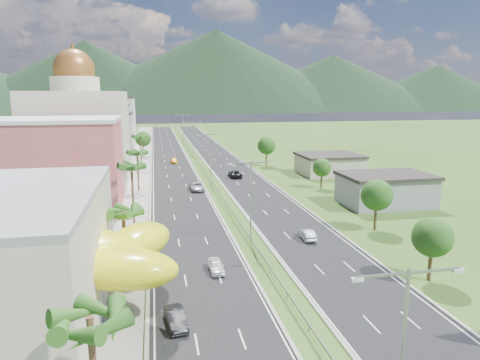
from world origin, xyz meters
TOP-DOWN VIEW (x-y plane):
  - ground at (0.00, 0.00)m, footprint 500.00×500.00m
  - road_left at (-7.50, 90.00)m, footprint 11.00×260.00m
  - road_right at (7.50, 90.00)m, footprint 11.00×260.00m
  - sidewalk_left at (-17.00, 90.00)m, footprint 7.00×260.00m
  - median_guardrail at (0.00, 71.99)m, footprint 0.10×216.06m
  - streetlight_median_a at (0.00, -25.00)m, footprint 6.04×0.25m
  - streetlight_median_b at (0.00, 10.00)m, footprint 6.04×0.25m
  - streetlight_median_c at (0.00, 50.00)m, footprint 6.04×0.25m
  - streetlight_median_d at (0.00, 95.00)m, footprint 6.04×0.25m
  - streetlight_median_e at (0.00, 140.00)m, footprint 6.04×0.25m
  - lime_canopy at (-20.00, -4.00)m, footprint 18.00×15.00m
  - pink_shophouse at (-28.00, 32.00)m, footprint 20.00×15.00m
  - domed_building at (-28.00, 55.00)m, footprint 20.00×20.00m
  - midrise_grey at (-27.00, 80.00)m, footprint 16.00×15.00m
  - midrise_beige at (-27.00, 102.00)m, footprint 16.00×15.00m
  - midrise_white at (-27.00, 125.00)m, footprint 16.00×15.00m
  - shed_near at (28.00, 25.00)m, footprint 15.00×10.00m
  - shed_far at (30.00, 55.00)m, footprint 14.00×12.00m
  - palm_tree_a at (-15.50, -22.00)m, footprint 3.60×3.60m
  - palm_tree_b at (-15.50, 2.00)m, footprint 3.60×3.60m
  - palm_tree_c at (-15.50, 22.00)m, footprint 3.60×3.60m
  - palm_tree_d at (-15.50, 45.00)m, footprint 3.60×3.60m
  - palm_tree_e at (-15.50, 70.00)m, footprint 3.60×3.60m
  - leafy_tree_lfar at (-15.50, 95.00)m, footprint 4.90×4.90m
  - leafy_tree_ra at (16.00, -5.00)m, footprint 4.20×4.20m
  - leafy_tree_rb at (19.00, 12.00)m, footprint 4.55×4.55m
  - leafy_tree_rc at (22.00, 40.00)m, footprint 3.85×3.85m
  - leafy_tree_rd at (18.00, 70.00)m, footprint 4.90×4.90m
  - mountain_ridge at (60.00, 450.00)m, footprint 860.00×140.00m
  - car_white_near_left at (-5.82, 1.61)m, footprint 1.63×3.93m
  - car_dark_left at (-10.80, -8.92)m, footprint 2.06×4.40m
  - car_silver_mid_left at (-3.83, 42.99)m, footprint 2.86×5.91m
  - car_yellow_far_left at (-6.71, 79.61)m, footprint 2.00×4.75m
  - car_silver_right at (7.81, 9.90)m, footprint 1.56×4.22m
  - car_dark_far_right at (6.45, 55.45)m, footprint 2.79×5.92m

SIDE VIEW (x-z plane):
  - ground at x=0.00m, z-range 0.00..0.00m
  - mountain_ridge at x=60.00m, z-range -45.00..45.00m
  - road_left at x=-7.50m, z-range 0.00..0.04m
  - road_right at x=7.50m, z-range 0.00..0.04m
  - sidewalk_left at x=-17.00m, z-range 0.00..0.12m
  - median_guardrail at x=0.00m, z-range 0.24..1.00m
  - car_white_near_left at x=-5.82m, z-range 0.04..1.37m
  - car_yellow_far_left at x=-6.71m, z-range 0.04..1.41m
  - car_silver_right at x=7.81m, z-range 0.04..1.42m
  - car_dark_left at x=-10.80m, z-range 0.04..1.43m
  - car_silver_mid_left at x=-3.83m, z-range 0.04..1.66m
  - car_dark_far_right at x=6.45m, z-range 0.04..1.68m
  - shed_far at x=30.00m, z-range 0.00..4.40m
  - shed_near at x=28.00m, z-range 0.00..5.00m
  - leafy_tree_rc at x=22.00m, z-range 1.21..7.54m
  - leafy_tree_ra at x=16.00m, z-range 1.33..8.23m
  - lime_canopy at x=-20.00m, z-range 1.29..8.69m
  - leafy_tree_rb at x=19.00m, z-range 1.44..8.92m
  - leafy_tree_lfar at x=-15.50m, z-range 1.55..9.60m
  - leafy_tree_rd at x=18.00m, z-range 1.55..9.60m
  - midrise_beige at x=-27.00m, z-range 0.00..13.00m
  - streetlight_median_a at x=0.00m, z-range 1.25..12.25m
  - streetlight_median_b at x=0.00m, z-range 1.25..12.25m
  - streetlight_median_c at x=0.00m, z-range 1.25..12.25m
  - streetlight_median_d at x=0.00m, z-range 1.25..12.25m
  - streetlight_median_e at x=0.00m, z-range 1.25..12.25m
  - palm_tree_b at x=-15.50m, z-range 3.01..11.11m
  - pink_shophouse at x=-28.00m, z-range 0.00..15.00m
  - palm_tree_d at x=-15.50m, z-range 3.24..11.84m
  - midrise_grey at x=-27.00m, z-range 0.00..16.00m
  - palm_tree_a at x=-15.50m, z-range 3.47..12.57m
  - palm_tree_e at x=-15.50m, z-range 3.61..13.01m
  - palm_tree_c at x=-15.50m, z-range 3.70..13.30m
  - midrise_white at x=-27.00m, z-range 0.00..18.00m
  - domed_building at x=-28.00m, z-range -3.00..25.70m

